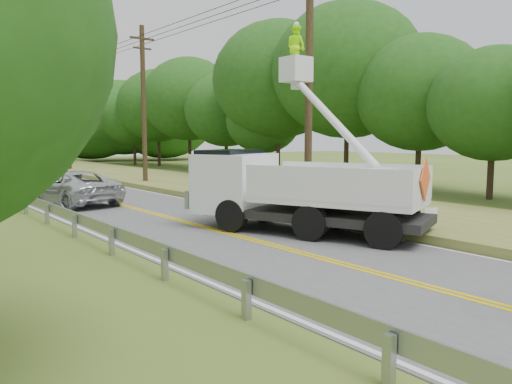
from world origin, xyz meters
TOP-DOWN VIEW (x-y plane):
  - ground at (0.00, 0.00)m, footprint 140.00×140.00m
  - road at (0.00, 14.00)m, footprint 7.20×96.00m
  - guardrail at (-4.02, 14.91)m, footprint 0.18×48.00m
  - utility_poles at (5.00, 17.02)m, footprint 1.60×43.30m
  - tall_grass_verge at (7.10, 14.00)m, footprint 7.00×96.00m
  - treeline_right at (15.85, 24.88)m, footprint 10.29×52.90m
  - bucket_truck at (1.88, 7.16)m, footprint 5.28×8.03m
  - suv_silver at (-1.75, 17.66)m, footprint 3.54×5.98m
  - suv_darkgrey at (-1.96, 27.05)m, footprint 2.19×5.16m
  - yard_sign at (5.53, 3.68)m, footprint 0.54×0.17m

SIDE VIEW (x-z plane):
  - ground at x=0.00m, z-range 0.00..0.00m
  - road at x=0.00m, z-range 0.00..0.02m
  - tall_grass_verge at x=7.10m, z-range 0.00..0.30m
  - guardrail at x=-4.02m, z-range 0.17..0.94m
  - yard_sign at x=5.53m, z-range 0.18..0.98m
  - suv_darkgrey at x=-1.96m, z-range 0.02..1.51m
  - suv_silver at x=-1.75m, z-range 0.02..1.58m
  - bucket_truck at x=1.88m, z-range -2.03..5.35m
  - utility_poles at x=5.00m, z-range 0.27..10.27m
  - treeline_right at x=15.85m, z-range 0.46..12.29m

